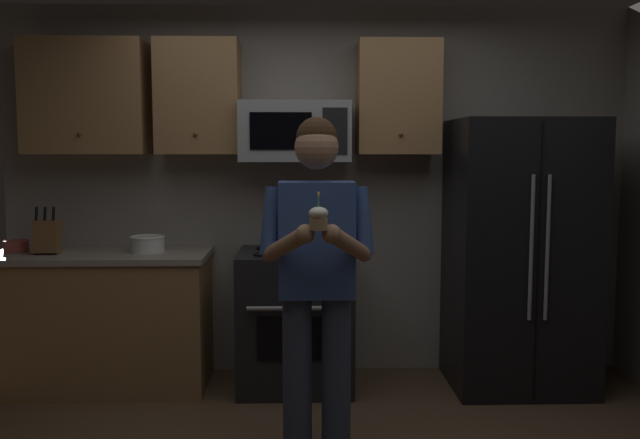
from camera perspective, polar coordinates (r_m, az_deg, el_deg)
The scene contains 11 objects.
wall_back at distance 4.86m, azimuth -0.32°, elevation 2.38°, with size 4.40×0.10×2.60m, color gray.
oven_range at distance 4.60m, azimuth -2.08°, elevation -8.40°, with size 0.76×0.70×0.93m.
microwave at distance 4.58m, azimuth -2.13°, elevation 7.43°, with size 0.74×0.41×0.40m.
refrigerator at distance 4.71m, azimuth 16.50°, elevation -2.87°, with size 0.90×0.75×1.80m.
cabinet_row_upper at distance 4.68m, azimuth -9.30°, elevation 10.14°, with size 2.78×0.36×0.76m.
counter_left at distance 4.81m, azimuth -17.93°, elevation -8.05°, with size 1.44×0.66×0.92m.
knife_block at distance 4.76m, azimuth -22.10°, elevation -1.34°, with size 0.16×0.15×0.32m.
bowl_large_white at distance 4.64m, azimuth -14.41°, elevation -1.98°, with size 0.23×0.23×0.11m.
bowl_small_colored at distance 4.94m, azimuth -24.32°, elevation -2.04°, with size 0.17×0.17×0.08m.
person at distance 3.40m, azimuth -0.28°, elevation -4.30°, with size 0.60×0.48×1.76m.
cupcake at distance 3.03m, azimuth -0.13°, elevation 0.13°, with size 0.09×0.09×0.17m.
Camera 1 is at (-0.11, -3.10, 1.59)m, focal length 37.82 mm.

